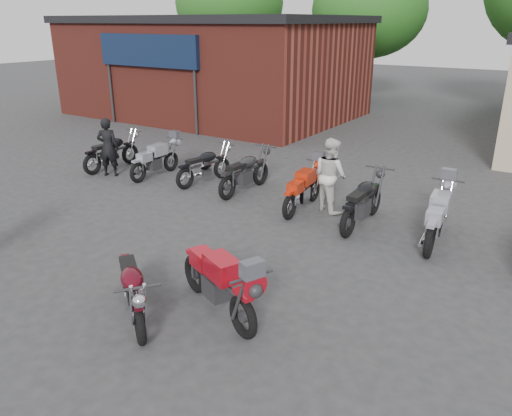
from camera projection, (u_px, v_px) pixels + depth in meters
The scene contains 16 objects.
ground at pixel (118, 300), 7.75m from camera, with size 90.00×90.00×0.00m, color #2E2F31.
brick_building at pixel (214, 69), 22.62m from camera, with size 12.00×8.00×4.00m, color maroon.
tree_0 at pixel (230, 20), 30.70m from camera, with size 6.56×6.56×8.20m, color #1B5717, non-canonical shape.
tree_1 at pixel (368, 28), 26.18m from camera, with size 5.92×5.92×7.40m, color #1B5717, non-canonical shape.
vintage_motorcycle at pixel (132, 286), 7.10m from camera, with size 1.85×0.61×1.07m, color #470813, non-canonical shape.
sportbike at pixel (218, 279), 7.20m from camera, with size 2.00×0.66×1.16m, color #A80E1A, non-canonical shape.
helmet at pixel (128, 278), 8.17m from camera, with size 0.26×0.26×0.24m, color red.
person_dark at pixel (108, 147), 13.72m from camera, with size 0.59×0.39×1.62m, color black.
person_light at pixel (330, 175), 11.13m from camera, with size 0.82×0.64×1.68m, color silver.
row_bike_0 at pixel (112, 150), 14.44m from camera, with size 1.93×0.64×1.12m, color black, non-canonical shape.
row_bike_1 at pixel (155, 158), 13.74m from camera, with size 1.81×0.60×1.05m, color #999BA7, non-canonical shape.
row_bike_2 at pixel (205, 164), 13.16m from camera, with size 1.82×0.60×1.05m, color black, non-canonical shape.
row_bike_3 at pixel (245, 170), 12.47m from camera, with size 1.97×0.65×1.14m, color #242426, non-canonical shape.
row_bike_4 at pixel (303, 187), 11.30m from camera, with size 1.86×0.61×1.08m, color red, non-canonical shape.
row_bike_5 at pixel (363, 199), 10.40m from camera, with size 2.03×0.67×1.17m, color black, non-canonical shape.
row_bike_6 at pixel (438, 215), 9.57m from camera, with size 2.00×0.66×1.16m, color #9595A2, non-canonical shape.
Camera 1 is at (5.53, -4.43, 4.08)m, focal length 35.00 mm.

